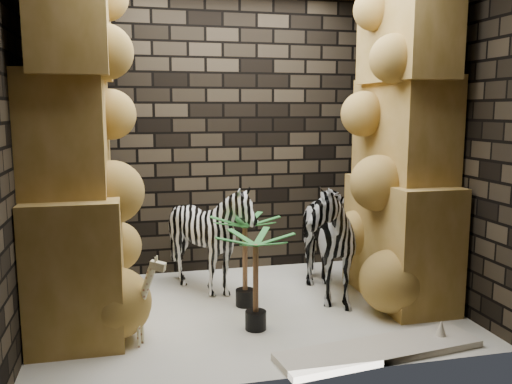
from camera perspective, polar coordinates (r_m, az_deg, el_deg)
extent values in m
plane|color=white|center=(4.82, -0.71, -12.38)|extent=(3.50, 3.50, 0.00)
plane|color=black|center=(5.73, -3.48, 6.35)|extent=(3.50, 0.00, 3.50)
plane|color=black|center=(3.30, 3.97, 4.56)|extent=(3.50, 0.00, 3.50)
plane|color=black|center=(4.47, -23.32, 4.97)|extent=(0.00, 3.00, 3.00)
plane|color=black|center=(5.17, 18.62, 5.65)|extent=(0.00, 3.00, 3.00)
imported|color=white|center=(5.00, 6.49, -3.71)|extent=(0.62, 1.13, 1.33)
imported|color=white|center=(5.11, -4.86, -5.44)|extent=(1.06, 1.22, 0.98)
cube|color=beige|center=(4.13, 13.01, -16.04)|extent=(1.58, 0.58, 0.05)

